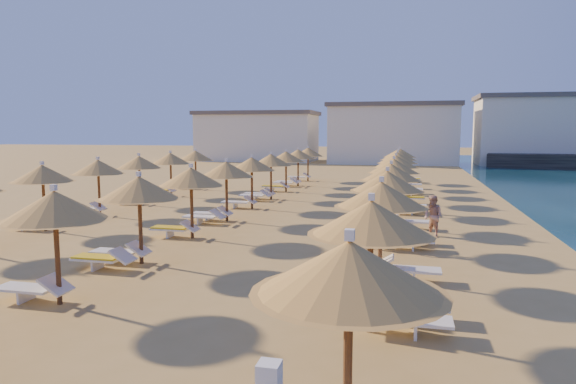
% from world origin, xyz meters
% --- Properties ---
extents(ground, '(220.00, 220.00, 0.00)m').
position_xyz_m(ground, '(0.00, 0.00, 0.00)').
color(ground, tan).
rests_on(ground, ground).
extents(hotel_blocks, '(50.47, 9.97, 8.10)m').
position_xyz_m(hotel_blocks, '(3.69, 46.96, 3.70)').
color(hotel_blocks, white).
rests_on(hotel_blocks, ground).
extents(parasol_row_east, '(2.50, 39.97, 2.79)m').
position_xyz_m(parasol_row_east, '(3.83, 3.36, 2.26)').
color(parasol_row_east, brown).
rests_on(parasol_row_east, ground).
extents(parasol_row_west, '(2.50, 39.97, 2.79)m').
position_xyz_m(parasol_row_west, '(-3.27, 3.36, 2.26)').
color(parasol_row_west, brown).
rests_on(parasol_row_west, ground).
extents(parasol_row_inland, '(2.50, 24.98, 2.79)m').
position_xyz_m(parasol_row_inland, '(-9.59, 3.36, 2.26)').
color(parasol_row_inland, brown).
rests_on(parasol_row_inland, ground).
extents(loungers, '(16.63, 39.00, 0.66)m').
position_xyz_m(loungers, '(-1.50, 3.29, 0.34)').
color(loungers, white).
rests_on(loungers, ground).
extents(beachgoer_c, '(1.22, 0.89, 1.92)m').
position_xyz_m(beachgoer_c, '(3.22, 8.10, 0.96)').
color(beachgoer_c, tan).
rests_on(beachgoer_c, ground).
extents(beachgoer_a, '(0.43, 0.62, 1.66)m').
position_xyz_m(beachgoer_a, '(3.18, -0.47, 0.83)').
color(beachgoer_a, tan).
rests_on(beachgoer_a, ground).
extents(beachgoer_b, '(0.97, 0.97, 1.58)m').
position_xyz_m(beachgoer_b, '(5.46, 1.95, 0.79)').
color(beachgoer_b, tan).
rests_on(beachgoer_b, ground).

